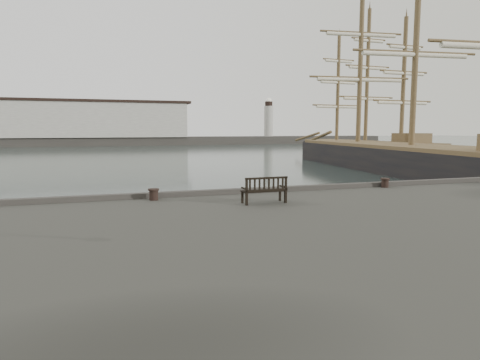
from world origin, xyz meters
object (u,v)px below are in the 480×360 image
(bollard_right, at_px, (385,183))
(tall_ship_main, at_px, (410,165))
(bollard_left, at_px, (154,194))
(tall_ship_far, at_px, (365,153))
(bench, at_px, (264,195))

(bollard_right, height_order, tall_ship_main, tall_ship_main)
(bollard_left, height_order, tall_ship_main, tall_ship_main)
(bollard_left, bearing_deg, bollard_right, 1.07)
(bollard_right, bearing_deg, tall_ship_far, 56.34)
(bench, height_order, tall_ship_main, tall_ship_main)
(bollard_left, distance_m, bollard_right, 9.31)
(tall_ship_far, bearing_deg, bollard_right, -125.78)
(bench, relative_size, tall_ship_far, 0.06)
(bollard_left, distance_m, tall_ship_main, 30.52)
(bollard_right, distance_m, tall_ship_far, 40.98)
(tall_ship_main, distance_m, tall_ship_far, 18.31)
(bench, bearing_deg, bollard_left, 151.14)
(bench, bearing_deg, tall_ship_far, 50.13)
(bench, xyz_separation_m, bollard_right, (6.03, 1.89, -0.08))
(bollard_left, bearing_deg, tall_ship_main, 34.61)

